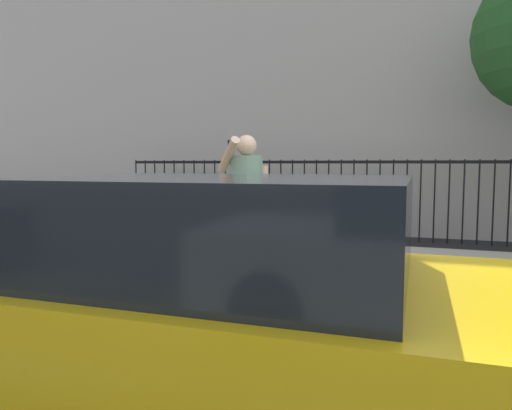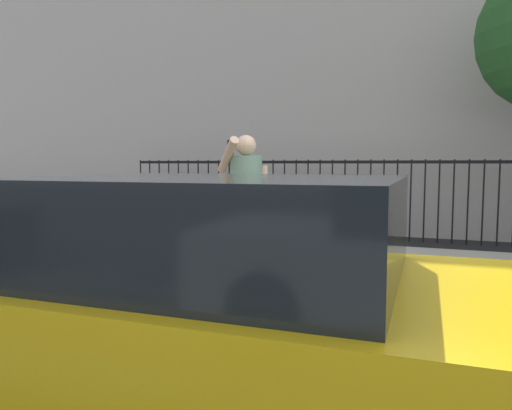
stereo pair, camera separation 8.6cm
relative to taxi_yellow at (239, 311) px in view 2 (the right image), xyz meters
The scene contains 7 objects.
ground_plane 1.62m from the taxi_yellow, 72.42° to the left, with size 60.00×60.00×0.00m, color black.
sidewalk 3.67m from the taxi_yellow, 83.01° to the left, with size 28.00×4.40×0.15m, color #B2ADA3.
building_facade 10.64m from the taxi_yellow, 87.45° to the left, with size 28.00×4.00×9.21m, color #BCB7B2.
iron_fence 7.31m from the taxi_yellow, 86.55° to the left, with size 12.03×0.04×1.60m.
taxi_yellow is the anchor object (origin of this frame).
pedestrian_on_phone 2.48m from the taxi_yellow, 110.25° to the left, with size 0.69×0.67×1.67m.
street_bench 5.85m from the taxi_yellow, 127.05° to the left, with size 1.60×0.45×0.95m.
Camera 2 is at (0.56, -3.79, 1.52)m, focal length 33.56 mm.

